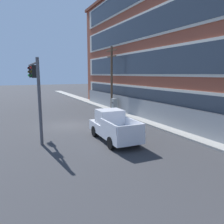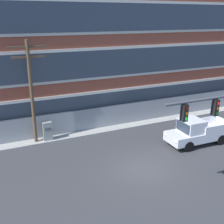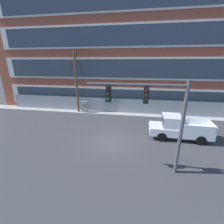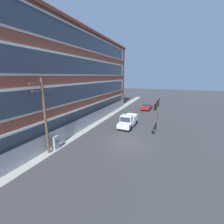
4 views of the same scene
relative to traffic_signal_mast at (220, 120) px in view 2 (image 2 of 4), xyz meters
The scene contains 8 objects.
ground_plane 5.83m from the traffic_signal_mast, 133.75° to the left, with size 160.00×160.00×0.00m, color #38383A.
sidewalk_building_side 11.35m from the traffic_signal_mast, 105.97° to the left, with size 80.00×1.65×0.16m, color #9E9B93.
brick_mill_building 16.37m from the traffic_signal_mast, 89.89° to the left, with size 41.78×10.43×15.10m.
chain_link_fence 10.93m from the traffic_signal_mast, 88.38° to the left, with size 37.24×0.06×2.02m.
traffic_signal_mast is the anchor object (origin of this frame).
pickup_truck_white 6.21m from the traffic_signal_mast, 59.22° to the left, with size 5.20×2.12×2.09m.
utility_pole_near_corner 13.12m from the traffic_signal_mast, 130.72° to the left, with size 2.72×0.26×7.91m.
electrical_cabinet 12.87m from the traffic_signal_mast, 127.73° to the left, with size 0.72×0.53×1.66m.
Camera 2 is at (-8.59, -13.81, 9.43)m, focal length 45.00 mm.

